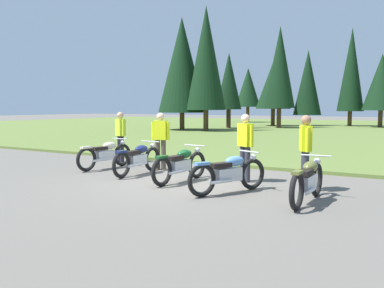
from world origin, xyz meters
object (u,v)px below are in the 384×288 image
(rider_in_hivis_vest, at_px, (120,134))
(motorcycle_cream, at_px, (105,154))
(motorcycle_sky_blue, at_px, (229,173))
(motorcycle_navy, at_px, (138,158))
(rider_near_row_end, at_px, (245,143))
(motorcycle_olive, at_px, (308,180))
(rider_checking_bike, at_px, (305,148))
(rider_with_back_turned, at_px, (160,137))
(motorcycle_british_green, at_px, (181,164))

(rider_in_hivis_vest, bearing_deg, motorcycle_cream, -67.02)
(motorcycle_sky_blue, xyz_separation_m, rider_in_hivis_vest, (-5.31, 2.71, 0.51))
(motorcycle_navy, bearing_deg, rider_near_row_end, 8.94)
(motorcycle_navy, bearing_deg, rider_in_hivis_vest, 140.34)
(motorcycle_cream, height_order, motorcycle_sky_blue, same)
(motorcycle_olive, relative_size, rider_in_hivis_vest, 1.26)
(motorcycle_sky_blue, distance_m, rider_in_hivis_vest, 5.98)
(motorcycle_sky_blue, height_order, rider_near_row_end, rider_near_row_end)
(motorcycle_navy, xyz_separation_m, rider_checking_bike, (4.56, 0.13, 0.51))
(rider_near_row_end, bearing_deg, motorcycle_sky_blue, -79.87)
(rider_near_row_end, bearing_deg, motorcycle_cream, -178.46)
(rider_near_row_end, distance_m, rider_in_hivis_vest, 5.21)
(motorcycle_navy, relative_size, motorcycle_olive, 1.00)
(motorcycle_olive, xyz_separation_m, rider_in_hivis_vest, (-7.03, 2.76, 0.51))
(rider_in_hivis_vest, bearing_deg, rider_with_back_turned, -17.75)
(motorcycle_british_green, distance_m, motorcycle_sky_blue, 1.70)
(motorcycle_navy, bearing_deg, rider_with_back_turned, 89.19)
(rider_in_hivis_vest, relative_size, rider_checking_bike, 1.00)
(rider_in_hivis_vest, bearing_deg, motorcycle_sky_blue, -27.01)
(rider_checking_bike, bearing_deg, motorcycle_navy, -178.41)
(rider_near_row_end, height_order, rider_in_hivis_vest, same)
(motorcycle_cream, height_order, rider_with_back_turned, rider_with_back_turned)
(motorcycle_navy, distance_m, rider_with_back_turned, 1.17)
(motorcycle_olive, height_order, rider_checking_bike, rider_checking_bike)
(motorcycle_olive, relative_size, rider_with_back_turned, 1.26)
(rider_near_row_end, relative_size, rider_with_back_turned, 1.00)
(rider_in_hivis_vest, bearing_deg, motorcycle_olive, -21.46)
(motorcycle_cream, height_order, motorcycle_olive, same)
(motorcycle_british_green, relative_size, motorcycle_olive, 1.00)
(motorcycle_british_green, relative_size, rider_with_back_turned, 1.26)
(motorcycle_navy, bearing_deg, motorcycle_sky_blue, -16.90)
(rider_checking_bike, bearing_deg, motorcycle_sky_blue, -140.13)
(motorcycle_british_green, bearing_deg, motorcycle_navy, 166.43)
(motorcycle_sky_blue, bearing_deg, motorcycle_british_green, 159.82)
(motorcycle_navy, bearing_deg, motorcycle_british_green, -13.57)
(rider_near_row_end, distance_m, rider_with_back_turned, 3.01)
(motorcycle_british_green, distance_m, rider_near_row_end, 1.67)
(motorcycle_sky_blue, relative_size, rider_checking_bike, 1.17)
(motorcycle_navy, relative_size, rider_checking_bike, 1.26)
(motorcycle_navy, height_order, motorcycle_sky_blue, same)
(motorcycle_sky_blue, bearing_deg, motorcycle_olive, -1.84)
(motorcycle_cream, bearing_deg, rider_with_back_turned, 25.08)
(rider_near_row_end, relative_size, rider_in_hivis_vest, 1.00)
(rider_in_hivis_vest, relative_size, rider_with_back_turned, 1.00)
(motorcycle_olive, relative_size, rider_near_row_end, 1.26)
(motorcycle_navy, distance_m, rider_in_hivis_vest, 2.75)
(motorcycle_cream, bearing_deg, rider_near_row_end, 1.54)
(motorcycle_navy, relative_size, motorcycle_british_green, 1.00)
(rider_with_back_turned, bearing_deg, motorcycle_cream, -154.92)
(motorcycle_cream, height_order, motorcycle_navy, same)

